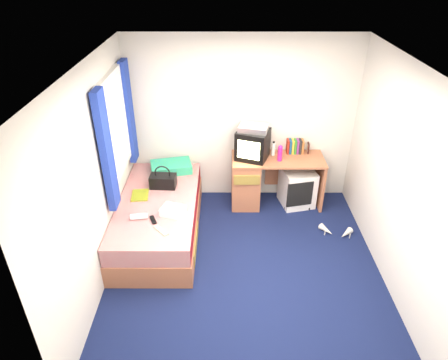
{
  "coord_description": "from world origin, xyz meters",
  "views": [
    {
      "loc": [
        -0.24,
        -3.57,
        3.35
      ],
      "look_at": [
        -0.25,
        0.7,
        0.82
      ],
      "focal_mm": 32.0,
      "sensor_mm": 36.0,
      "label": 1
    }
  ],
  "objects_px": {
    "colour_swatch_fan": "(161,231)",
    "white_heels": "(336,232)",
    "aerosol_can": "(273,149)",
    "towel": "(173,211)",
    "pillow": "(171,167)",
    "water_bottle": "(139,216)",
    "vcr": "(253,128)",
    "desk": "(258,179)",
    "pink_water_bottle": "(280,154)",
    "magazine": "(140,195)",
    "remote_control": "(153,220)",
    "bed": "(159,217)",
    "storage_cube": "(297,187)",
    "picture_frame": "(308,148)",
    "handbag": "(163,181)",
    "crt_tv": "(253,144)"
  },
  "relations": [
    {
      "from": "pillow",
      "to": "colour_swatch_fan",
      "type": "xyz_separation_m",
      "value": [
        0.04,
        -1.4,
        -0.06
      ]
    },
    {
      "from": "aerosol_can",
      "to": "towel",
      "type": "relative_size",
      "value": 0.71
    },
    {
      "from": "colour_swatch_fan",
      "to": "remote_control",
      "type": "height_order",
      "value": "remote_control"
    },
    {
      "from": "desk",
      "to": "storage_cube",
      "type": "distance_m",
      "value": 0.6
    },
    {
      "from": "storage_cube",
      "to": "crt_tv",
      "type": "xyz_separation_m",
      "value": [
        -0.68,
        0.03,
        0.68
      ]
    },
    {
      "from": "storage_cube",
      "to": "vcr",
      "type": "relative_size",
      "value": 1.42
    },
    {
      "from": "pink_water_bottle",
      "to": "pillow",
      "type": "bearing_deg",
      "value": 177.04
    },
    {
      "from": "storage_cube",
      "to": "colour_swatch_fan",
      "type": "height_order",
      "value": "storage_cube"
    },
    {
      "from": "aerosol_can",
      "to": "picture_frame",
      "type": "bearing_deg",
      "value": 9.59
    },
    {
      "from": "picture_frame",
      "to": "remote_control",
      "type": "xyz_separation_m",
      "value": [
        -2.05,
        -1.38,
        -0.27
      ]
    },
    {
      "from": "pillow",
      "to": "water_bottle",
      "type": "height_order",
      "value": "pillow"
    },
    {
      "from": "water_bottle",
      "to": "handbag",
      "type": "bearing_deg",
      "value": 75.41
    },
    {
      "from": "magazine",
      "to": "water_bottle",
      "type": "height_order",
      "value": "water_bottle"
    },
    {
      "from": "desk",
      "to": "pink_water_bottle",
      "type": "relative_size",
      "value": 6.3
    },
    {
      "from": "white_heels",
      "to": "towel",
      "type": "bearing_deg",
      "value": -172.11
    },
    {
      "from": "storage_cube",
      "to": "white_heels",
      "type": "height_order",
      "value": "storage_cube"
    },
    {
      "from": "crt_tv",
      "to": "pink_water_bottle",
      "type": "bearing_deg",
      "value": 7.94
    },
    {
      "from": "handbag",
      "to": "vcr",
      "type": "bearing_deg",
      "value": 23.79
    },
    {
      "from": "desk",
      "to": "water_bottle",
      "type": "bearing_deg",
      "value": -141.77
    },
    {
      "from": "picture_frame",
      "to": "vcr",
      "type": "bearing_deg",
      "value": -163.32
    },
    {
      "from": "pillow",
      "to": "pink_water_bottle",
      "type": "height_order",
      "value": "pink_water_bottle"
    },
    {
      "from": "desk",
      "to": "magazine",
      "type": "height_order",
      "value": "desk"
    },
    {
      "from": "towel",
      "to": "remote_control",
      "type": "distance_m",
      "value": 0.26
    },
    {
      "from": "vcr",
      "to": "aerosol_can",
      "type": "height_order",
      "value": "vcr"
    },
    {
      "from": "vcr",
      "to": "water_bottle",
      "type": "height_order",
      "value": "vcr"
    },
    {
      "from": "magazine",
      "to": "water_bottle",
      "type": "bearing_deg",
      "value": -80.48
    },
    {
      "from": "remote_control",
      "to": "white_heels",
      "type": "distance_m",
      "value": 2.43
    },
    {
      "from": "pink_water_bottle",
      "to": "handbag",
      "type": "bearing_deg",
      "value": -167.25
    },
    {
      "from": "aerosol_can",
      "to": "towel",
      "type": "bearing_deg",
      "value": -138.57
    },
    {
      "from": "picture_frame",
      "to": "handbag",
      "type": "bearing_deg",
      "value": -158.23
    },
    {
      "from": "bed",
      "to": "white_heels",
      "type": "bearing_deg",
      "value": -0.39
    },
    {
      "from": "pillow",
      "to": "vcr",
      "type": "xyz_separation_m",
      "value": [
        1.16,
        0.01,
        0.6
      ]
    },
    {
      "from": "handbag",
      "to": "water_bottle",
      "type": "xyz_separation_m",
      "value": [
        -0.19,
        -0.73,
        -0.06
      ]
    },
    {
      "from": "magazine",
      "to": "aerosol_can",
      "type": "bearing_deg",
      "value": 22.85
    },
    {
      "from": "pink_water_bottle",
      "to": "magazine",
      "type": "xyz_separation_m",
      "value": [
        -1.86,
        -0.58,
        -0.31
      ]
    },
    {
      "from": "desk",
      "to": "remote_control",
      "type": "distance_m",
      "value": 1.8
    },
    {
      "from": "vcr",
      "to": "aerosol_can",
      "type": "distance_m",
      "value": 0.47
    },
    {
      "from": "handbag",
      "to": "towel",
      "type": "relative_size",
      "value": 1.34
    },
    {
      "from": "towel",
      "to": "pink_water_bottle",
      "type": "bearing_deg",
      "value": 35.5
    },
    {
      "from": "colour_swatch_fan",
      "to": "white_heels",
      "type": "bearing_deg",
      "value": 15.81
    },
    {
      "from": "crt_tv",
      "to": "white_heels",
      "type": "bearing_deg",
      "value": -14.87
    },
    {
      "from": "towel",
      "to": "colour_swatch_fan",
      "type": "relative_size",
      "value": 1.2
    },
    {
      "from": "handbag",
      "to": "water_bottle",
      "type": "height_order",
      "value": "handbag"
    },
    {
      "from": "vcr",
      "to": "towel",
      "type": "bearing_deg",
      "value": -118.78
    },
    {
      "from": "towel",
      "to": "water_bottle",
      "type": "relative_size",
      "value": 1.32
    },
    {
      "from": "remote_control",
      "to": "picture_frame",
      "type": "bearing_deg",
      "value": 11.14
    },
    {
      "from": "picture_frame",
      "to": "handbag",
      "type": "xyz_separation_m",
      "value": [
        -2.03,
        -0.62,
        -0.19
      ]
    },
    {
      "from": "pink_water_bottle",
      "to": "colour_swatch_fan",
      "type": "height_order",
      "value": "pink_water_bottle"
    },
    {
      "from": "remote_control",
      "to": "white_heels",
      "type": "bearing_deg",
      "value": -12.48
    },
    {
      "from": "vcr",
      "to": "white_heels",
      "type": "distance_m",
      "value": 1.78
    }
  ]
}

